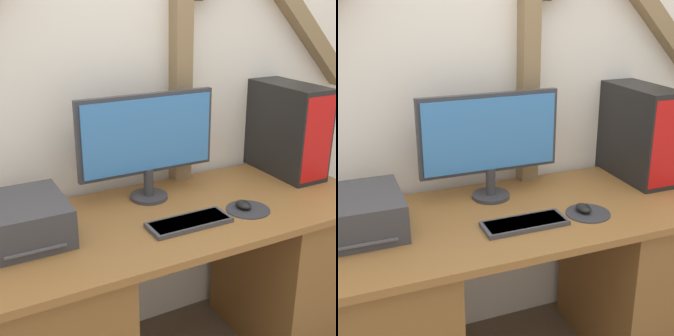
{
  "view_description": "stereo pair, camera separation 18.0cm",
  "coord_description": "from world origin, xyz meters",
  "views": [
    {
      "loc": [
        -0.86,
        -1.15,
        1.61
      ],
      "look_at": [
        -0.08,
        0.34,
        0.99
      ],
      "focal_mm": 50.0,
      "sensor_mm": 36.0,
      "label": 1
    },
    {
      "loc": [
        -0.7,
        -1.23,
        1.61
      ],
      "look_at": [
        -0.08,
        0.34,
        0.99
      ],
      "focal_mm": 50.0,
      "sensor_mm": 36.0,
      "label": 2
    }
  ],
  "objects": [
    {
      "name": "monitor",
      "position": [
        -0.08,
        0.52,
        1.06
      ],
      "size": [
        0.6,
        0.16,
        0.45
      ],
      "color": "#333338",
      "rests_on": "desk"
    },
    {
      "name": "mouse",
      "position": [
        0.22,
        0.24,
        0.81
      ],
      "size": [
        0.06,
        0.08,
        0.03
      ],
      "color": "black",
      "rests_on": "mousepad"
    },
    {
      "name": "mousepad",
      "position": [
        0.23,
        0.22,
        0.79
      ],
      "size": [
        0.18,
        0.18,
        0.0
      ],
      "color": "#2D2D33",
      "rests_on": "desk"
    },
    {
      "name": "wall_back",
      "position": [
        0.0,
        0.74,
        1.36
      ],
      "size": [
        6.4,
        0.13,
        2.7
      ],
      "color": "white",
      "rests_on": "ground_plane"
    },
    {
      "name": "computer_tower",
      "position": [
        0.66,
        0.5,
        1.01
      ],
      "size": [
        0.18,
        0.42,
        0.44
      ],
      "color": "black",
      "rests_on": "desk"
    },
    {
      "name": "desk",
      "position": [
        0.0,
        0.34,
        0.41
      ],
      "size": [
        1.63,
        0.68,
        0.79
      ],
      "color": "brown",
      "rests_on": "ground_plane"
    },
    {
      "name": "printer",
      "position": [
        -0.62,
        0.41,
        0.86
      ],
      "size": [
        0.29,
        0.34,
        0.14
      ],
      "color": "#38383D",
      "rests_on": "desk"
    },
    {
      "name": "keyboard",
      "position": [
        -0.05,
        0.22,
        0.8
      ],
      "size": [
        0.33,
        0.13,
        0.02
      ],
      "color": "#3D3D42",
      "rests_on": "desk"
    }
  ]
}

